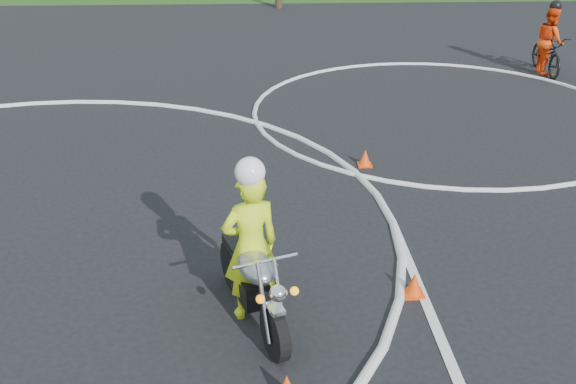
{
  "coord_description": "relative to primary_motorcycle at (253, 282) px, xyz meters",
  "views": [
    {
      "loc": [
        4.07,
        -5.07,
        4.45
      ],
      "look_at": [
        4.42,
        1.87,
        1.1
      ],
      "focal_mm": 40.0,
      "sensor_mm": 36.0,
      "label": 1
    }
  ],
  "objects": [
    {
      "name": "course_markings",
      "position": [
        -1.81,
        3.52,
        -0.5
      ],
      "size": [
        19.05,
        19.05,
        0.12
      ],
      "color": "silver",
      "rests_on": "ground"
    },
    {
      "name": "primary_motorcycle",
      "position": [
        0.0,
        0.0,
        0.0
      ],
      "size": [
        0.88,
        1.92,
        1.05
      ],
      "rotation": [
        0.0,
        0.0,
        0.34
      ],
      "color": "black",
      "rests_on": "ground"
    },
    {
      "name": "rider_primary_grp",
      "position": [
        -0.02,
        0.13,
        0.43
      ],
      "size": [
        0.75,
        0.62,
        1.95
      ],
      "rotation": [
        0.0,
        0.0,
        0.34
      ],
      "color": "#DAFC1A",
      "rests_on": "ground"
    },
    {
      "name": "rider_second_grp",
      "position": [
        7.57,
        10.13,
        0.14
      ],
      "size": [
        0.78,
        1.95,
        1.84
      ],
      "rotation": [
        0.0,
        0.0,
        -0.06
      ],
      "color": "black",
      "rests_on": "ground"
    },
    {
      "name": "traffic_cones",
      "position": [
        1.02,
        3.03,
        -0.37
      ],
      "size": [
        15.69,
        8.42,
        0.3
      ],
      "color": "#FF470D",
      "rests_on": "ground"
    }
  ]
}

